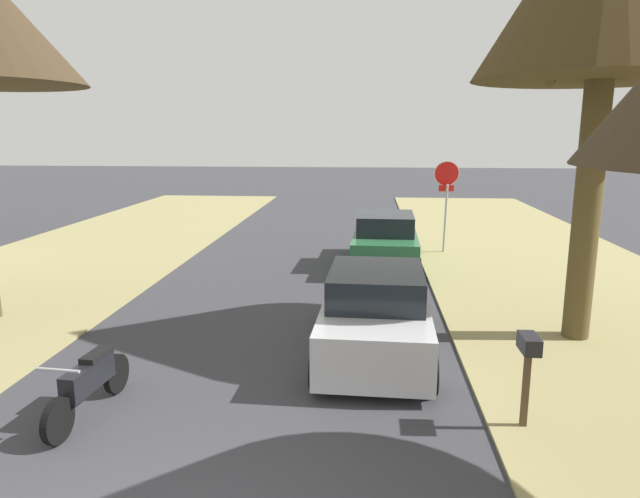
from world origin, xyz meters
TOP-DOWN VIEW (x-y plane):
  - stop_sign_far at (4.46, 14.44)m, footprint 0.81×0.41m
  - parked_sedan_silver at (2.12, 5.78)m, footprint 2.07×4.46m
  - parked_sedan_green at (2.48, 12.57)m, footprint 2.07×4.46m
  - parked_motorcycle at (-1.90, 3.09)m, footprint 0.60×2.05m
  - curbside_mailbox at (4.06, 3.20)m, footprint 0.22×0.44m

SIDE VIEW (x-z plane):
  - parked_motorcycle at x=-1.90m, z-range 0.00..0.97m
  - parked_sedan_silver at x=2.12m, z-range -0.06..1.51m
  - parked_sedan_green at x=2.48m, z-range -0.06..1.51m
  - curbside_mailbox at x=4.06m, z-range 0.42..1.69m
  - stop_sign_far at x=4.46m, z-range 0.70..3.66m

